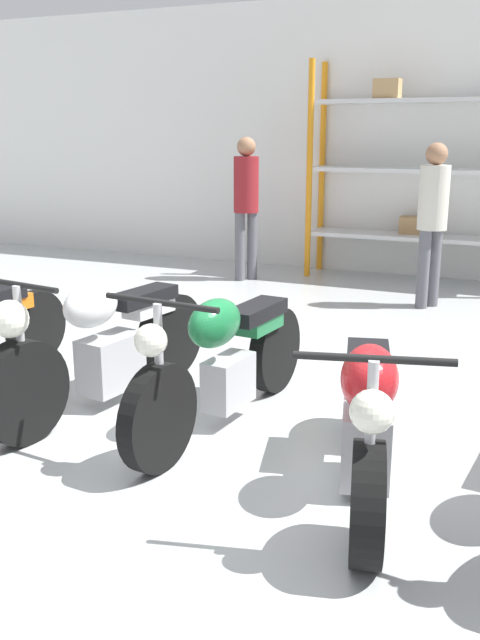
% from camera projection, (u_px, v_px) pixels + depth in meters
% --- Properties ---
extents(ground_plane, '(30.00, 30.00, 0.00)m').
position_uv_depth(ground_plane, '(215.00, 442.00, 4.51)').
color(ground_plane, '#B2B7B7').
extents(back_wall, '(30.00, 0.08, 3.60)m').
position_uv_depth(back_wall, '(409.00, 138.00, 9.29)').
color(back_wall, white).
rests_on(back_wall, ground_plane).
extents(shelving_rack, '(3.58, 0.63, 2.78)m').
position_uv_depth(shelving_rack, '(450.00, 169.00, 8.83)').
color(shelving_rack, orange).
rests_on(shelving_rack, ground_plane).
extents(motorcycle_white, '(0.65, 2.18, 1.02)m').
position_uv_depth(motorcycle_white, '(104.00, 345.00, 5.01)').
color(motorcycle_white, black).
rests_on(motorcycle_white, ground_plane).
extents(motorcycle_green, '(0.75, 2.13, 1.00)m').
position_uv_depth(motorcycle_green, '(224.00, 359.00, 4.66)').
color(motorcycle_green, black).
rests_on(motorcycle_green, ground_plane).
extents(motorcycle_red, '(0.81, 1.93, 0.97)m').
position_uv_depth(motorcycle_red, '(367.00, 419.00, 3.81)').
color(motorcycle_red, black).
rests_on(motorcycle_red, ground_plane).
extents(person_browsing, '(0.44, 0.44, 1.78)m').
position_uv_depth(person_browsing, '(433.00, 212.00, 7.68)').
color(person_browsing, '#595960').
rests_on(person_browsing, ground_plane).
extents(person_near_rack, '(0.45, 0.45, 1.82)m').
position_uv_depth(person_near_rack, '(246.00, 196.00, 9.11)').
color(person_near_rack, '#595960').
rests_on(person_near_rack, ground_plane).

